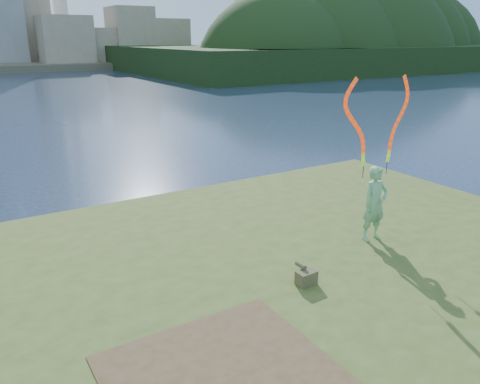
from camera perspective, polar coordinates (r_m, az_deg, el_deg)
ground at (r=10.91m, az=-0.08°, el=-11.77°), size 320.00×320.00×0.00m
grassy_knoll at (r=9.15m, az=7.73°, el=-15.99°), size 20.00×18.00×0.80m
dirt_patch at (r=7.26m, az=-1.87°, el=-21.66°), size 3.20×3.00×0.02m
wooded_hill at (r=93.87m, az=12.40°, el=14.73°), size 78.00×50.00×63.00m
woman_with_ribbons at (r=11.44m, az=16.24°, el=0.92°), size 2.13×0.48×4.18m
canvas_bag at (r=9.52m, az=8.03°, el=-10.20°), size 0.40×0.46×0.38m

